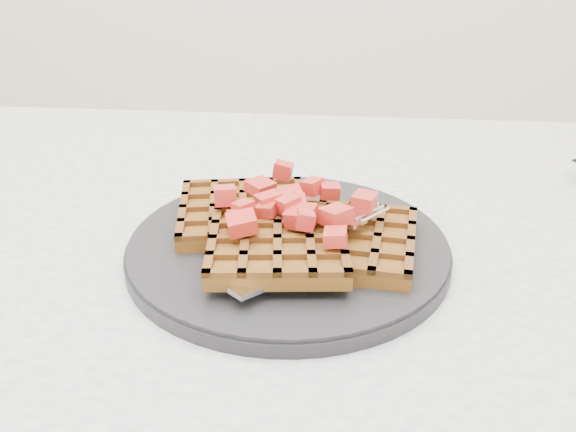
# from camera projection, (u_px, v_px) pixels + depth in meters

# --- Properties ---
(table) EXTENTS (1.20, 0.80, 0.75)m
(table) POSITION_uv_depth(u_px,v_px,m) (344.00, 357.00, 0.63)
(table) COLOR silver
(table) RESTS_ON ground
(plate) EXTENTS (0.29, 0.29, 0.02)m
(plate) POSITION_uv_depth(u_px,v_px,m) (288.00, 248.00, 0.57)
(plate) COLOR black
(plate) RESTS_ON table
(waffles) EXTENTS (0.23, 0.21, 0.03)m
(waffles) POSITION_uv_depth(u_px,v_px,m) (288.00, 231.00, 0.56)
(waffles) COLOR brown
(waffles) RESTS_ON plate
(strawberry_pile) EXTENTS (0.15, 0.15, 0.02)m
(strawberry_pile) POSITION_uv_depth(u_px,v_px,m) (288.00, 202.00, 0.55)
(strawberry_pile) COLOR #A30C07
(strawberry_pile) RESTS_ON waffles
(fork) EXTENTS (0.14, 0.15, 0.02)m
(fork) POSITION_uv_depth(u_px,v_px,m) (325.00, 254.00, 0.53)
(fork) COLOR silver
(fork) RESTS_ON plate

